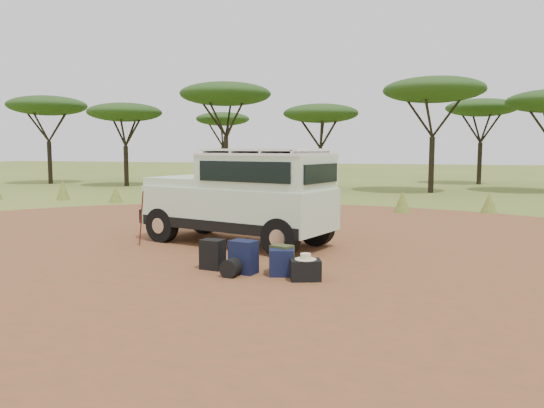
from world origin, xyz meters
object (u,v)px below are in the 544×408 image
(safari_vehicle, at_px, (243,199))
(walking_staff, at_px, (141,219))
(backpack_olive, at_px, (282,259))
(duffel_navy, at_px, (282,263))
(backpack_navy, at_px, (243,257))
(backpack_black, at_px, (213,254))
(hard_case, at_px, (306,270))

(safari_vehicle, distance_m, walking_staff, 2.46)
(backpack_olive, bearing_deg, duffel_navy, -54.56)
(safari_vehicle, bearing_deg, backpack_navy, -54.25)
(backpack_black, bearing_deg, safari_vehicle, 105.37)
(backpack_black, height_order, duffel_navy, backpack_black)
(hard_case, bearing_deg, safari_vehicle, 107.39)
(safari_vehicle, height_order, duffel_navy, safari_vehicle)
(safari_vehicle, height_order, hard_case, safari_vehicle)
(walking_staff, distance_m, duffel_navy, 4.42)
(backpack_black, distance_m, backpack_olive, 1.37)
(backpack_navy, bearing_deg, backpack_black, 179.84)
(backpack_navy, bearing_deg, backpack_olive, 29.21)
(backpack_navy, xyz_separation_m, hard_case, (1.23, -0.18, -0.12))
(walking_staff, height_order, duffel_navy, walking_staff)
(safari_vehicle, distance_m, backpack_olive, 3.25)
(walking_staff, xyz_separation_m, backpack_black, (2.56, -1.74, -0.38))
(backpack_black, xyz_separation_m, duffel_navy, (1.42, -0.14, -0.04))
(backpack_black, bearing_deg, walking_staff, 153.96)
(backpack_navy, bearing_deg, duffel_navy, 13.55)
(backpack_black, distance_m, backpack_navy, 0.70)
(backpack_black, distance_m, duffel_navy, 1.42)
(safari_vehicle, xyz_separation_m, hard_case, (2.25, -3.02, -0.93))
(hard_case, bearing_deg, walking_staff, 135.84)
(safari_vehicle, xyz_separation_m, duffel_navy, (1.75, -2.83, -0.87))
(backpack_black, relative_size, backpack_navy, 0.93)
(safari_vehicle, relative_size, duffel_navy, 10.25)
(backpack_olive, xyz_separation_m, duffel_navy, (0.05, -0.19, -0.02))
(backpack_black, relative_size, duffel_navy, 1.18)
(hard_case, bearing_deg, backpack_olive, 125.20)
(walking_staff, relative_size, hard_case, 2.57)
(backpack_olive, distance_m, duffel_navy, 0.20)
(backpack_navy, distance_m, hard_case, 1.25)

